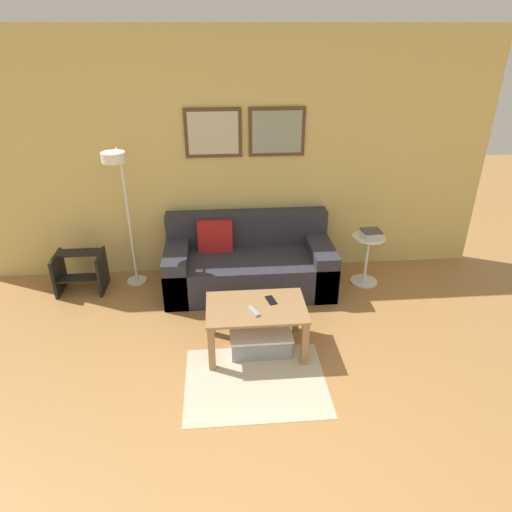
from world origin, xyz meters
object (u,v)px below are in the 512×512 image
book_stack (371,233)px  step_stool (80,271)px  side_table (367,255)px  coffee_table (256,315)px  storage_bin (260,336)px  remote_control (254,311)px  couch (248,263)px  floor_lamp (120,189)px  cell_phone (271,300)px

book_stack → step_stool: (-3.05, 0.09, -0.36)m
side_table → book_stack: size_ratio=2.51×
coffee_table → storage_bin: 0.25m
coffee_table → remote_control: remote_control is taller
coffee_table → book_stack: book_stack is taller
side_table → step_stool: (-3.03, 0.10, -0.10)m
coffee_table → book_stack: (1.30, 1.05, 0.24)m
book_stack → couch: bearing=178.3°
storage_bin → floor_lamp: size_ratio=0.35×
floor_lamp → cell_phone: bearing=-36.3°
floor_lamp → step_stool: 1.06m
remote_control → couch: bearing=64.3°
side_table → remote_control: bearing=-139.1°
side_table → book_stack: (0.02, 0.01, 0.26)m
couch → floor_lamp: size_ratio=1.15×
coffee_table → remote_control: (-0.03, -0.08, 0.10)m
coffee_table → remote_control: bearing=-109.1°
floor_lamp → cell_phone: 1.81m
couch → step_stool: 1.77m
cell_phone → step_stool: 2.18m
coffee_table → floor_lamp: size_ratio=0.55×
floor_lamp → book_stack: bearing=-0.3°
cell_phone → step_stool: bearing=136.8°
step_stool → couch: bearing=-1.7°
coffee_table → storage_bin: bearing=47.5°
cell_phone → couch: bearing=83.2°
remote_control → cell_phone: bearing=21.4°
remote_control → cell_phone: (0.16, 0.16, -0.01)m
floor_lamp → side_table: floor_lamp is taller
couch → book_stack: bearing=-1.7°
coffee_table → side_table: bearing=39.3°
couch → coffee_table: couch is taller
couch → remote_control: 1.19m
floor_lamp → remote_control: (1.18, -1.15, -0.69)m
coffee_table → step_stool: coffee_table is taller
floor_lamp → step_stool: size_ratio=3.15×
storage_bin → couch: bearing=91.4°
floor_lamp → remote_control: size_ratio=10.08×
book_stack → cell_phone: 1.52m
couch → book_stack: (1.29, -0.04, 0.33)m
couch → cell_phone: couch is taller
storage_bin → side_table: side_table is taller
storage_bin → remote_control: (-0.06, -0.12, 0.34)m
floor_lamp → book_stack: size_ratio=6.86×
book_stack → remote_control: (-1.33, -1.14, -0.15)m
cell_phone → step_stool: (-1.89, 1.07, -0.21)m
coffee_table → remote_control: size_ratio=5.58×
couch → coffee_table: 1.10m
couch → step_stool: (-1.77, 0.05, -0.04)m
side_table → storage_bin: bearing=-140.9°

